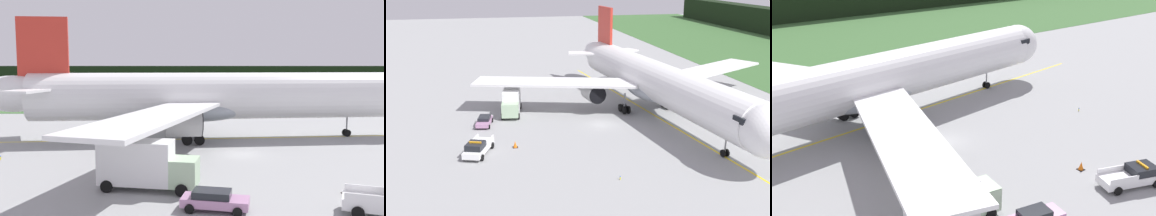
# 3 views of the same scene
# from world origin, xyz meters

# --- Properties ---
(ground) EXTENTS (320.00, 320.00, 0.00)m
(ground) POSITION_xyz_m (0.00, 0.00, 0.00)
(ground) COLOR gray
(grass_verge) EXTENTS (320.00, 48.63, 0.04)m
(grass_verge) POSITION_xyz_m (0.00, 57.91, 0.02)
(grass_verge) COLOR #396231
(grass_verge) RESTS_ON ground
(distant_tree_line) EXTENTS (288.00, 7.75, 8.58)m
(distant_tree_line) POSITION_xyz_m (0.00, 81.75, 4.29)
(distant_tree_line) COLOR black
(distant_tree_line) RESTS_ON ground
(taxiway_centerline_main) EXTENTS (70.71, 8.73, 0.01)m
(taxiway_centerline_main) POSITION_xyz_m (-2.10, 8.99, 0.00)
(taxiway_centerline_main) COLOR yellow
(taxiway_centerline_main) RESTS_ON ground
(airliner) EXTENTS (55.24, 51.55, 14.68)m
(airliner) POSITION_xyz_m (-2.67, 8.92, 5.14)
(airliner) COLOR white
(airliner) RESTS_ON ground
(catering_truck) EXTENTS (7.54, 3.59, 3.81)m
(catering_truck) POSITION_xyz_m (-8.07, -11.99, 1.92)
(catering_truck) COLOR #A8C8A1
(catering_truck) RESTS_ON ground
(staff_car) EXTENTS (4.50, 2.60, 1.30)m
(staff_car) POSITION_xyz_m (-3.10, -16.24, 0.70)
(staff_car) COLOR #AF7BA5
(staff_car) RESTS_ON ground
(apron_cone) EXTENTS (0.64, 0.64, 0.80)m
(apron_cone) POSITION_xyz_m (6.45, -12.77, 0.39)
(apron_cone) COLOR black
(apron_cone) RESTS_ON ground
(taxiway_edge_light_west) EXTENTS (0.12, 0.12, 0.41)m
(taxiway_edge_light_west) POSITION_xyz_m (-23.36, -2.88, 0.23)
(taxiway_edge_light_west) COLOR yellow
(taxiway_edge_light_west) RESTS_ON ground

